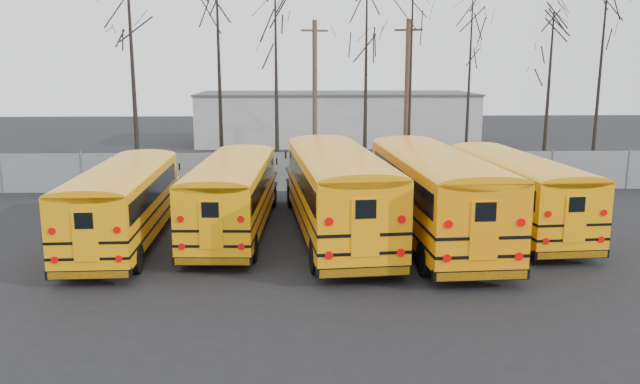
{
  "coord_description": "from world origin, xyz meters",
  "views": [
    {
      "loc": [
        -1.07,
        -19.31,
        6.34
      ],
      "look_at": [
        -0.27,
        3.85,
        1.6
      ],
      "focal_mm": 35.0,
      "sensor_mm": 36.0,
      "label": 1
    }
  ],
  "objects_px": {
    "bus_a": "(125,197)",
    "utility_pole_right": "(407,98)",
    "bus_e": "(514,186)",
    "utility_pole_left": "(315,97)",
    "bus_c": "(336,186)",
    "bus_d": "(433,187)",
    "bus_b": "(233,190)"
  },
  "relations": [
    {
      "from": "bus_d",
      "to": "utility_pole_right",
      "type": "xyz_separation_m",
      "value": [
        1.26,
        13.28,
        2.54
      ]
    },
    {
      "from": "utility_pole_right",
      "to": "bus_a",
      "type": "bearing_deg",
      "value": -109.63
    },
    {
      "from": "bus_a",
      "to": "bus_d",
      "type": "xyz_separation_m",
      "value": [
        11.04,
        0.08,
        0.27
      ]
    },
    {
      "from": "bus_d",
      "to": "bus_e",
      "type": "distance_m",
      "value": 3.74
    },
    {
      "from": "bus_e",
      "to": "utility_pole_left",
      "type": "height_order",
      "value": "utility_pole_left"
    },
    {
      "from": "bus_c",
      "to": "bus_d",
      "type": "distance_m",
      "value": 3.49
    },
    {
      "from": "bus_d",
      "to": "bus_e",
      "type": "bearing_deg",
      "value": 18.68
    },
    {
      "from": "bus_e",
      "to": "utility_pole_left",
      "type": "relative_size",
      "value": 1.23
    },
    {
      "from": "bus_e",
      "to": "utility_pole_left",
      "type": "xyz_separation_m",
      "value": [
        -7.35,
        12.94,
        2.78
      ]
    },
    {
      "from": "bus_e",
      "to": "bus_d",
      "type": "bearing_deg",
      "value": -162.17
    },
    {
      "from": "bus_a",
      "to": "bus_b",
      "type": "xyz_separation_m",
      "value": [
        3.73,
        1.17,
        0.02
      ]
    },
    {
      "from": "bus_e",
      "to": "bus_b",
      "type": "bearing_deg",
      "value": 177.43
    },
    {
      "from": "bus_c",
      "to": "bus_e",
      "type": "height_order",
      "value": "bus_c"
    },
    {
      "from": "bus_c",
      "to": "utility_pole_left",
      "type": "xyz_separation_m",
      "value": [
        -0.43,
        13.92,
        2.54
      ]
    },
    {
      "from": "utility_pole_right",
      "to": "bus_b",
      "type": "bearing_deg",
      "value": -102.11
    },
    {
      "from": "bus_c",
      "to": "bus_d",
      "type": "relative_size",
      "value": 1.01
    },
    {
      "from": "bus_d",
      "to": "utility_pole_left",
      "type": "xyz_separation_m",
      "value": [
        -3.89,
        14.34,
        2.55
      ]
    },
    {
      "from": "utility_pole_left",
      "to": "utility_pole_right",
      "type": "height_order",
      "value": "utility_pole_left"
    },
    {
      "from": "utility_pole_left",
      "to": "bus_b",
      "type": "bearing_deg",
      "value": -122.33
    },
    {
      "from": "bus_a",
      "to": "utility_pole_right",
      "type": "relative_size",
      "value": 1.2
    },
    {
      "from": "bus_c",
      "to": "utility_pole_left",
      "type": "relative_size",
      "value": 1.4
    },
    {
      "from": "bus_e",
      "to": "utility_pole_left",
      "type": "distance_m",
      "value": 15.14
    },
    {
      "from": "bus_b",
      "to": "bus_c",
      "type": "distance_m",
      "value": 3.91
    },
    {
      "from": "bus_a",
      "to": "utility_pole_right",
      "type": "height_order",
      "value": "utility_pole_right"
    },
    {
      "from": "bus_b",
      "to": "bus_d",
      "type": "distance_m",
      "value": 7.4
    },
    {
      "from": "bus_c",
      "to": "utility_pole_right",
      "type": "relative_size",
      "value": 1.4
    },
    {
      "from": "bus_b",
      "to": "utility_pole_right",
      "type": "distance_m",
      "value": 15.16
    },
    {
      "from": "bus_b",
      "to": "bus_c",
      "type": "xyz_separation_m",
      "value": [
        3.85,
        -0.67,
        0.25
      ]
    },
    {
      "from": "bus_b",
      "to": "bus_e",
      "type": "distance_m",
      "value": 10.78
    },
    {
      "from": "bus_a",
      "to": "utility_pole_left",
      "type": "relative_size",
      "value": 1.2
    },
    {
      "from": "bus_a",
      "to": "utility_pole_right",
      "type": "distance_m",
      "value": 18.38
    },
    {
      "from": "utility_pole_left",
      "to": "bus_a",
      "type": "bearing_deg",
      "value": -134.23
    }
  ]
}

